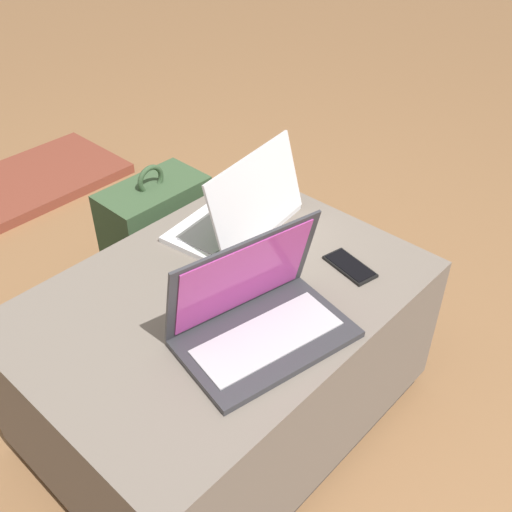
# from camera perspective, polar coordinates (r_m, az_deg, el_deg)

# --- Properties ---
(ground_plane) EXTENTS (14.00, 14.00, 0.00)m
(ground_plane) POSITION_cam_1_polar(r_m,az_deg,el_deg) (1.82, -2.81, -14.72)
(ground_plane) COLOR olive
(ottoman) EXTENTS (0.99, 0.72, 0.47)m
(ottoman) POSITION_cam_1_polar(r_m,az_deg,el_deg) (1.64, -3.07, -9.66)
(ottoman) COLOR #3D3832
(ottoman) RESTS_ON ground_plane
(laptop_near) EXTENTS (0.42, 0.31, 0.25)m
(laptop_near) POSITION_cam_1_polar(r_m,az_deg,el_deg) (1.33, 0.21, -5.80)
(laptop_near) COLOR #333338
(laptop_near) RESTS_ON ottoman
(laptop_far) EXTENTS (0.39, 0.28, 0.24)m
(laptop_far) POSITION_cam_1_polar(r_m,az_deg,el_deg) (1.66, -1.48, 4.07)
(laptop_far) COLOR silver
(laptop_far) RESTS_ON ottoman
(cell_phone) EXTENTS (0.09, 0.15, 0.01)m
(cell_phone) POSITION_cam_1_polar(r_m,az_deg,el_deg) (1.56, 8.93, -0.98)
(cell_phone) COLOR black
(cell_phone) RESTS_ON ottoman
(backpack) EXTENTS (0.34, 0.24, 0.55)m
(backpack) POSITION_cam_1_polar(r_m,az_deg,el_deg) (2.04, -9.40, 0.71)
(backpack) COLOR #385133
(backpack) RESTS_ON ground_plane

